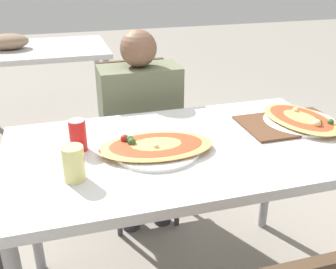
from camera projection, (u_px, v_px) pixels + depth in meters
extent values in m
cube|color=silver|center=(180.00, 151.00, 1.57)|extent=(1.37, 0.79, 0.04)
cylinder|color=#99999E|center=(31.00, 209.00, 1.87)|extent=(0.05, 0.05, 0.74)
cylinder|color=#99999E|center=(268.00, 171.00, 2.19)|extent=(0.05, 0.05, 0.74)
cube|color=#3F2D1E|center=(141.00, 152.00, 2.27)|extent=(0.40, 0.40, 0.04)
cube|color=#3F2D1E|center=(133.00, 100.00, 2.33)|extent=(0.38, 0.03, 0.48)
cylinder|color=#38383D|center=(177.00, 196.00, 2.26)|extent=(0.03, 0.03, 0.41)
cylinder|color=#38383D|center=(119.00, 206.00, 2.18)|extent=(0.03, 0.03, 0.41)
cylinder|color=#38383D|center=(161.00, 168.00, 2.56)|extent=(0.03, 0.03, 0.41)
cylinder|color=#38383D|center=(109.00, 175.00, 2.47)|extent=(0.03, 0.03, 0.41)
cylinder|color=#2D2D38|center=(162.00, 190.00, 2.28)|extent=(0.10, 0.10, 0.45)
cylinder|color=#2D2D38|center=(130.00, 196.00, 2.23)|extent=(0.10, 0.10, 0.45)
cube|color=#60664C|center=(140.00, 111.00, 2.14)|extent=(0.42, 0.22, 0.50)
sphere|color=brown|center=(138.00, 48.00, 1.99)|extent=(0.19, 0.19, 0.19)
cylinder|color=white|center=(156.00, 150.00, 1.52)|extent=(0.34, 0.34, 0.01)
ellipsoid|color=tan|center=(156.00, 146.00, 1.51)|extent=(0.46, 0.29, 0.02)
ellipsoid|color=#B24223|center=(156.00, 144.00, 1.51)|extent=(0.38, 0.24, 0.01)
sphere|color=#335928|center=(130.00, 139.00, 1.53)|extent=(0.03, 0.03, 0.03)
sphere|color=beige|center=(156.00, 146.00, 1.48)|extent=(0.02, 0.02, 0.02)
sphere|color=#335928|center=(132.00, 142.00, 1.51)|extent=(0.03, 0.03, 0.03)
sphere|color=maroon|center=(125.00, 139.00, 1.54)|extent=(0.03, 0.03, 0.03)
cylinder|color=red|center=(78.00, 136.00, 1.51)|extent=(0.07, 0.07, 0.12)
cylinder|color=silver|center=(76.00, 121.00, 1.48)|extent=(0.06, 0.06, 0.00)
cylinder|color=#E0DB7F|center=(73.00, 164.00, 1.31)|extent=(0.07, 0.07, 0.12)
cube|color=brown|center=(289.00, 123.00, 1.76)|extent=(0.43, 0.28, 0.01)
cylinder|color=white|center=(300.00, 122.00, 1.77)|extent=(0.32, 0.32, 0.01)
ellipsoid|color=tan|center=(300.00, 119.00, 1.76)|extent=(0.32, 0.45, 0.02)
ellipsoid|color=#B24223|center=(300.00, 117.00, 1.76)|extent=(0.26, 0.37, 0.01)
sphere|color=#335928|center=(319.00, 122.00, 1.69)|extent=(0.02, 0.02, 0.02)
sphere|color=#335928|center=(331.00, 122.00, 1.69)|extent=(0.03, 0.03, 0.03)
sphere|color=beige|center=(295.00, 110.00, 1.82)|extent=(0.03, 0.03, 0.03)
sphere|color=beige|center=(317.00, 123.00, 1.67)|extent=(0.04, 0.04, 0.04)
cube|color=silver|center=(38.00, 50.00, 3.19)|extent=(1.10, 0.80, 0.04)
ellipsoid|color=#8C7259|center=(8.00, 42.00, 3.10)|extent=(0.32, 0.24, 0.12)
cylinder|color=#99999E|center=(109.00, 103.00, 3.18)|extent=(0.05, 0.05, 0.74)
cylinder|color=#99999E|center=(98.00, 79.00, 3.79)|extent=(0.05, 0.05, 0.74)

